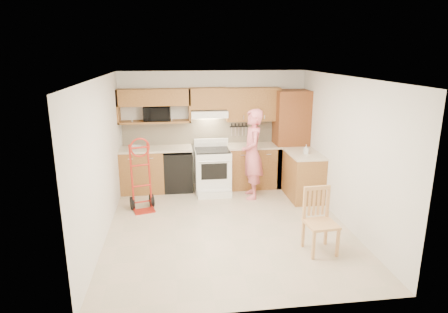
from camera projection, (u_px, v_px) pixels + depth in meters
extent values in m
cube|color=#BEAA90|center=(228.00, 227.00, 6.60)|extent=(4.00, 4.50, 0.02)
cube|color=white|center=(228.00, 77.00, 5.94)|extent=(4.00, 4.50, 0.02)
cube|color=silver|center=(214.00, 129.00, 8.43)|extent=(4.00, 0.02, 2.50)
cube|color=silver|center=(257.00, 210.00, 4.10)|extent=(4.00, 0.02, 2.50)
cube|color=silver|center=(101.00, 160.00, 6.02)|extent=(0.02, 4.50, 2.50)
cube|color=silver|center=(345.00, 152.00, 6.52)|extent=(0.02, 4.50, 2.50)
cube|color=beige|center=(214.00, 131.00, 8.42)|extent=(3.92, 0.03, 0.55)
cube|color=olive|center=(143.00, 171.00, 8.15)|extent=(0.90, 0.60, 0.90)
cube|color=black|center=(178.00, 170.00, 8.25)|extent=(0.60, 0.60, 0.85)
cube|color=olive|center=(253.00, 167.00, 8.45)|extent=(1.14, 0.60, 0.90)
cube|color=beige|center=(156.00, 149.00, 8.06)|extent=(1.50, 0.63, 0.04)
cube|color=beige|center=(253.00, 146.00, 8.32)|extent=(1.14, 0.63, 0.04)
cube|color=olive|center=(303.00, 176.00, 7.79)|extent=(0.60, 1.00, 0.90)
cube|color=beige|center=(304.00, 154.00, 7.66)|extent=(0.63, 1.00, 0.04)
cube|color=brown|center=(290.00, 139.00, 8.39)|extent=(0.70, 0.60, 2.10)
cube|color=olive|center=(154.00, 97.00, 7.91)|extent=(1.50, 0.33, 0.34)
cube|color=olive|center=(155.00, 122.00, 8.05)|extent=(1.50, 0.33, 0.04)
cube|color=olive|center=(209.00, 98.00, 8.06)|extent=(0.76, 0.33, 0.44)
cube|color=olive|center=(253.00, 104.00, 8.22)|extent=(1.14, 0.33, 0.70)
cube|color=white|center=(209.00, 114.00, 8.08)|extent=(0.76, 0.46, 0.14)
imported|color=black|center=(157.00, 114.00, 8.01)|extent=(0.56, 0.40, 0.30)
imported|color=#DF6C79|center=(252.00, 154.00, 7.70)|extent=(0.47, 0.68, 1.81)
imported|color=white|center=(306.00, 149.00, 7.56)|extent=(0.10, 0.10, 0.19)
imported|color=white|center=(136.00, 147.00, 8.00)|extent=(0.27, 0.27, 0.05)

